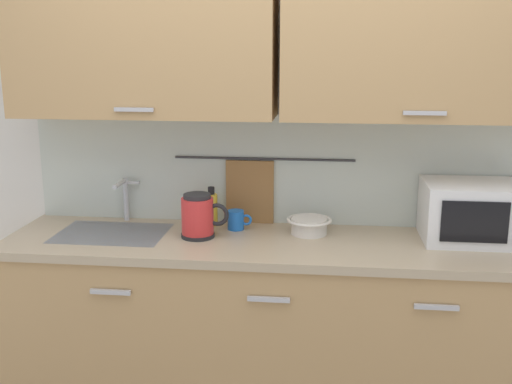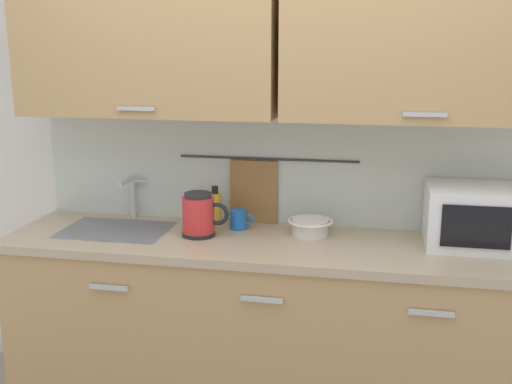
{
  "view_description": "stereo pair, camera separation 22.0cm",
  "coord_description": "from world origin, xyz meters",
  "px_view_note": "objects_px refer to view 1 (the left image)",
  "views": [
    {
      "loc": [
        0.22,
        -2.4,
        1.78
      ],
      "look_at": [
        -0.09,
        0.33,
        1.12
      ],
      "focal_mm": 42.99,
      "sensor_mm": 36.0,
      "label": 1
    },
    {
      "loc": [
        0.44,
        -2.36,
        1.78
      ],
      "look_at": [
        -0.09,
        0.33,
        1.12
      ],
      "focal_mm": 42.99,
      "sensor_mm": 36.0,
      "label": 2
    }
  ],
  "objects_px": {
    "electric_kettle": "(198,216)",
    "mixing_bowl": "(309,225)",
    "dish_soap_bottle": "(212,208)",
    "mug_near_sink": "(236,220)",
    "microwave": "(474,212)"
  },
  "relations": [
    {
      "from": "electric_kettle",
      "to": "mixing_bowl",
      "type": "distance_m",
      "value": 0.53
    },
    {
      "from": "electric_kettle",
      "to": "mixing_bowl",
      "type": "relative_size",
      "value": 1.06
    },
    {
      "from": "dish_soap_bottle",
      "to": "mixing_bowl",
      "type": "relative_size",
      "value": 0.92
    },
    {
      "from": "microwave",
      "to": "mug_near_sink",
      "type": "distance_m",
      "value": 1.11
    },
    {
      "from": "electric_kettle",
      "to": "dish_soap_bottle",
      "type": "relative_size",
      "value": 1.16
    },
    {
      "from": "dish_soap_bottle",
      "to": "mug_near_sink",
      "type": "relative_size",
      "value": 1.63
    },
    {
      "from": "dish_soap_bottle",
      "to": "mixing_bowl",
      "type": "height_order",
      "value": "dish_soap_bottle"
    },
    {
      "from": "dish_soap_bottle",
      "to": "electric_kettle",
      "type": "bearing_deg",
      "value": -96.79
    },
    {
      "from": "microwave",
      "to": "mug_near_sink",
      "type": "xyz_separation_m",
      "value": [
        -1.11,
        0.04,
        -0.09
      ]
    },
    {
      "from": "electric_kettle",
      "to": "dish_soap_bottle",
      "type": "bearing_deg",
      "value": 83.21
    },
    {
      "from": "microwave",
      "to": "mug_near_sink",
      "type": "bearing_deg",
      "value": 177.74
    },
    {
      "from": "dish_soap_bottle",
      "to": "mug_near_sink",
      "type": "bearing_deg",
      "value": -23.18
    },
    {
      "from": "microwave",
      "to": "mixing_bowl",
      "type": "relative_size",
      "value": 2.15
    },
    {
      "from": "mug_near_sink",
      "to": "mixing_bowl",
      "type": "xyz_separation_m",
      "value": [
        0.36,
        -0.03,
        -0.0
      ]
    },
    {
      "from": "electric_kettle",
      "to": "microwave",
      "type": "bearing_deg",
      "value": 4.5
    }
  ]
}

